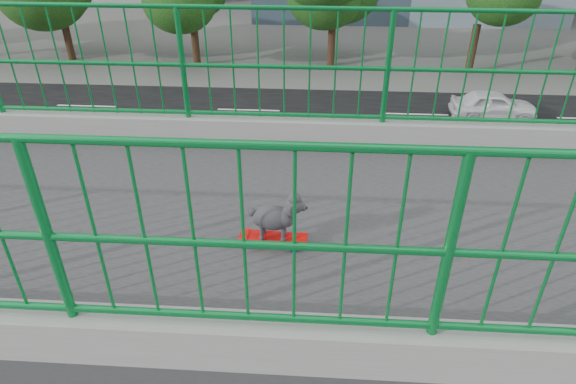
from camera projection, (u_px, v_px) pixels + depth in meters
The scene contains 5 objects.
road at pixel (228, 171), 18.98m from camera, with size 18.00×90.00×0.02m, color black.
skateboard at pixel (273, 239), 3.82m from camera, with size 0.18×0.53×0.07m.
poodle at pixel (276, 216), 3.70m from camera, with size 0.20×0.45×0.37m.
car_0 at pixel (24, 274), 12.86m from camera, with size 1.84×4.57×1.56m, color black.
car_4 at pixel (493, 105), 22.93m from camera, with size 1.54×3.83×1.30m, color white.
Camera 1 is at (3.34, 3.34, 9.38)m, focal length 31.11 mm.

